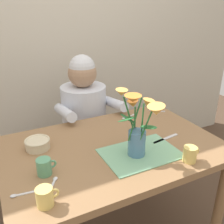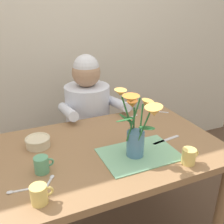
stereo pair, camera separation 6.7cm
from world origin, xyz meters
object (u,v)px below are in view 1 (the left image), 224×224
(dinner_knife, at_px, (166,139))
(tea_cup, at_px, (190,154))
(ceramic_bowl, at_px, (38,144))
(flower_vase, at_px, (138,125))
(ceramic_mug, at_px, (44,167))
(coffee_cup, at_px, (45,197))
(seated_person, at_px, (85,127))

(dinner_knife, xyz_separation_m, tea_cup, (-0.03, -0.23, 0.04))
(ceramic_bowl, bearing_deg, flower_vase, -34.05)
(flower_vase, height_order, tea_cup, flower_vase)
(flower_vase, xyz_separation_m, dinner_knife, (0.24, 0.07, -0.17))
(dinner_knife, xyz_separation_m, ceramic_mug, (-0.71, -0.02, 0.04))
(flower_vase, distance_m, dinner_knife, 0.31)
(coffee_cup, bearing_deg, tea_cup, -1.47)
(dinner_knife, xyz_separation_m, coffee_cup, (-0.75, -0.22, 0.04))
(dinner_knife, bearing_deg, coffee_cup, -172.43)
(ceramic_mug, xyz_separation_m, tea_cup, (0.67, -0.22, 0.00))
(coffee_cup, xyz_separation_m, tea_cup, (0.72, -0.02, 0.00))
(seated_person, xyz_separation_m, coffee_cup, (-0.51, -0.91, 0.22))
(seated_person, xyz_separation_m, ceramic_bowl, (-0.44, -0.46, 0.21))
(seated_person, distance_m, ceramic_bowl, 0.67)
(seated_person, relative_size, ceramic_mug, 12.20)
(flower_vase, distance_m, coffee_cup, 0.55)
(coffee_cup, bearing_deg, flower_vase, 15.67)
(ceramic_bowl, distance_m, dinner_knife, 0.72)
(seated_person, xyz_separation_m, dinner_knife, (0.24, -0.69, 0.18))
(flower_vase, xyz_separation_m, ceramic_mug, (-0.47, 0.06, -0.14))
(tea_cup, bearing_deg, ceramic_bowl, 144.72)
(dinner_knife, height_order, ceramic_mug, ceramic_mug)
(seated_person, height_order, ceramic_mug, seated_person)
(flower_vase, relative_size, tea_cup, 3.75)
(ceramic_bowl, relative_size, coffee_cup, 1.46)
(coffee_cup, bearing_deg, ceramic_mug, 77.71)
(ceramic_bowl, bearing_deg, tea_cup, -35.28)
(ceramic_mug, bearing_deg, ceramic_bowl, 85.64)
(ceramic_bowl, height_order, coffee_cup, coffee_cup)
(ceramic_bowl, xyz_separation_m, tea_cup, (0.65, -0.46, 0.01))
(flower_vase, distance_m, tea_cup, 0.30)
(dinner_knife, bearing_deg, ceramic_mug, 172.76)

